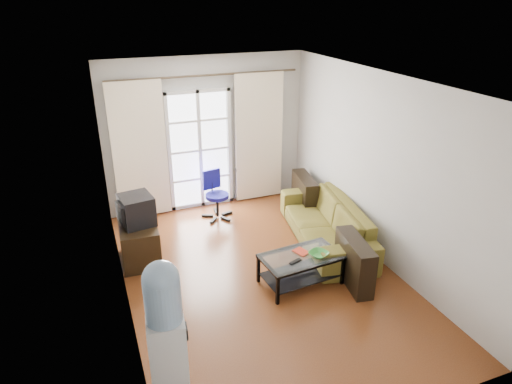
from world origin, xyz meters
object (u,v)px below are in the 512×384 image
coffee_table (301,265)px  tv_stand (139,243)px  water_cooler (167,337)px  crt_tv (135,210)px  sofa (326,223)px  task_chair (217,204)px

coffee_table → tv_stand: tv_stand is taller
water_cooler → crt_tv: bearing=94.8°
tv_stand → crt_tv: 0.51m
crt_tv → water_cooler: 2.83m
coffee_table → water_cooler: (-2.04, -1.40, 0.57)m
coffee_table → crt_tv: bearing=143.7°
tv_stand → water_cooler: water_cooler is taller
tv_stand → coffee_table: bearing=-33.0°
crt_tv → coffee_table: bearing=-45.7°
coffee_table → tv_stand: size_ratio=1.40×
water_cooler → sofa: bearing=44.9°
crt_tv → task_chair: 1.80m
tv_stand → water_cooler: bearing=-89.7°
coffee_table → water_cooler: bearing=-145.6°
task_chair → water_cooler: size_ratio=0.52×
sofa → tv_stand: 2.86m
sofa → task_chair: 1.99m
sofa → coffee_table: 1.24m
coffee_table → water_cooler: water_cooler is taller
tv_stand → task_chair: bearing=35.6°
coffee_table → task_chair: size_ratio=1.32×
sofa → water_cooler: 3.73m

